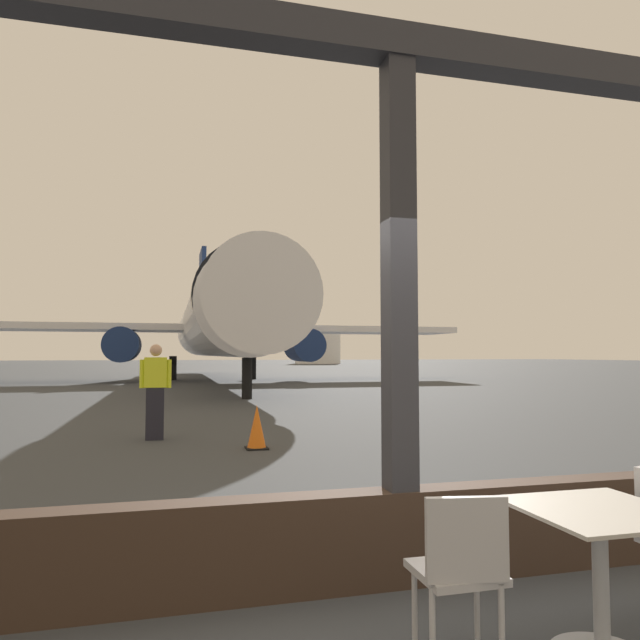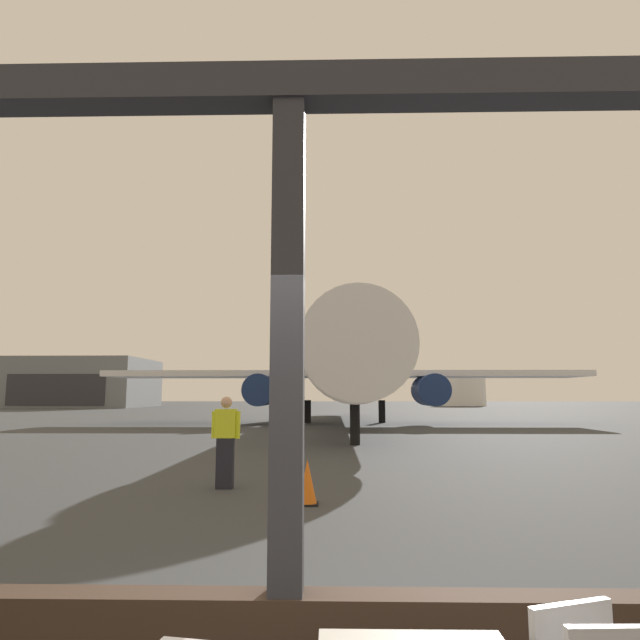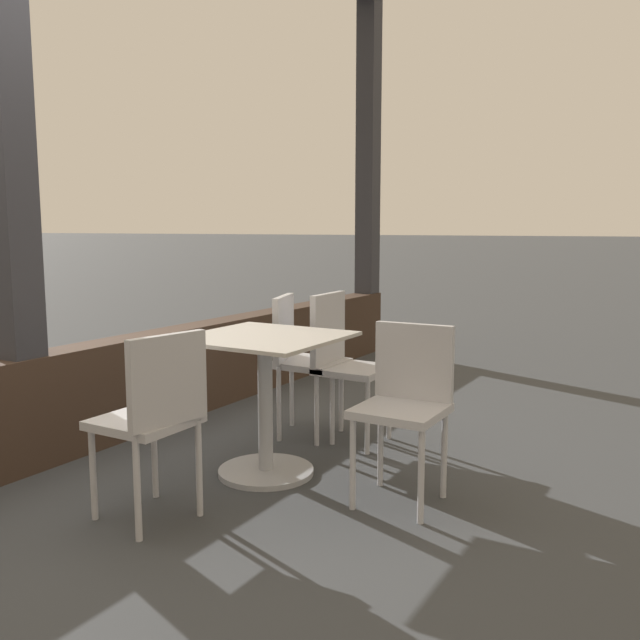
{
  "view_description": "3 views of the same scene",
  "coord_description": "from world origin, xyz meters",
  "px_view_note": "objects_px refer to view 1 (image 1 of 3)",
  "views": [
    {
      "loc": [
        -1.56,
        -3.78,
        1.56
      ],
      "look_at": [
        3.8,
        16.76,
        2.81
      ],
      "focal_mm": 32.58,
      "sensor_mm": 36.0,
      "label": 1
    },
    {
      "loc": [
        0.27,
        -3.33,
        1.77
      ],
      "look_at": [
        -0.15,
        15.83,
        4.42
      ],
      "focal_mm": 30.47,
      "sensor_mm": 36.0,
      "label": 2
    },
    {
      "loc": [
        -2.32,
        -3.25,
        1.33
      ],
      "look_at": [
        0.78,
        -1.44,
        0.84
      ],
      "focal_mm": 38.08,
      "sensor_mm": 36.0,
      "label": 3
    }
  ],
  "objects_px": {
    "cafe_chair_window_left": "(460,564)",
    "fuel_storage_tank": "(318,347)",
    "dining_table": "(601,573)",
    "traffic_cone": "(257,428)",
    "airplane": "(217,323)",
    "ground_crew_worker": "(155,390)"
  },
  "relations": [
    {
      "from": "cafe_chair_window_left",
      "to": "fuel_storage_tank",
      "type": "xyz_separation_m",
      "value": [
        22.31,
        89.72,
        2.12
      ]
    },
    {
      "from": "dining_table",
      "to": "traffic_cone",
      "type": "height_order",
      "value": "dining_table"
    },
    {
      "from": "dining_table",
      "to": "cafe_chair_window_left",
      "type": "distance_m",
      "value": 0.76
    },
    {
      "from": "fuel_storage_tank",
      "to": "dining_table",
      "type": "bearing_deg",
      "value": -103.5
    },
    {
      "from": "airplane",
      "to": "fuel_storage_tank",
      "type": "distance_m",
      "value": 62.13
    },
    {
      "from": "dining_table",
      "to": "airplane",
      "type": "distance_m",
      "value": 31.48
    },
    {
      "from": "traffic_cone",
      "to": "cafe_chair_window_left",
      "type": "bearing_deg",
      "value": -90.14
    },
    {
      "from": "cafe_chair_window_left",
      "to": "airplane",
      "type": "height_order",
      "value": "airplane"
    },
    {
      "from": "ground_crew_worker",
      "to": "fuel_storage_tank",
      "type": "relative_size",
      "value": 0.23
    },
    {
      "from": "airplane",
      "to": "dining_table",
      "type": "bearing_deg",
      "value": -90.91
    },
    {
      "from": "dining_table",
      "to": "ground_crew_worker",
      "type": "height_order",
      "value": "ground_crew_worker"
    },
    {
      "from": "ground_crew_worker",
      "to": "cafe_chair_window_left",
      "type": "bearing_deg",
      "value": -79.03
    },
    {
      "from": "traffic_cone",
      "to": "fuel_storage_tank",
      "type": "distance_m",
      "value": 85.75
    },
    {
      "from": "dining_table",
      "to": "fuel_storage_tank",
      "type": "distance_m",
      "value": 92.37
    },
    {
      "from": "ground_crew_worker",
      "to": "traffic_cone",
      "type": "bearing_deg",
      "value": -42.22
    },
    {
      "from": "cafe_chair_window_left",
      "to": "ground_crew_worker",
      "type": "xyz_separation_m",
      "value": [
        -1.64,
        8.44,
        0.37
      ]
    },
    {
      "from": "cafe_chair_window_left",
      "to": "traffic_cone",
      "type": "height_order",
      "value": "cafe_chair_window_left"
    },
    {
      "from": "cafe_chair_window_left",
      "to": "fuel_storage_tank",
      "type": "bearing_deg",
      "value": 76.04
    },
    {
      "from": "dining_table",
      "to": "traffic_cone",
      "type": "relative_size",
      "value": 1.07
    },
    {
      "from": "cafe_chair_window_left",
      "to": "fuel_storage_tank",
      "type": "relative_size",
      "value": 0.12
    },
    {
      "from": "cafe_chair_window_left",
      "to": "fuel_storage_tank",
      "type": "height_order",
      "value": "fuel_storage_tank"
    },
    {
      "from": "dining_table",
      "to": "cafe_chair_window_left",
      "type": "height_order",
      "value": "cafe_chair_window_left"
    }
  ]
}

